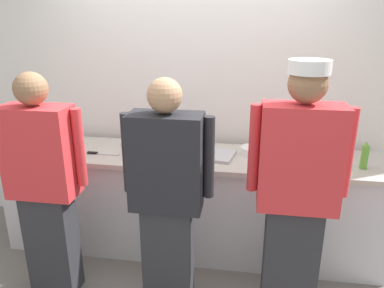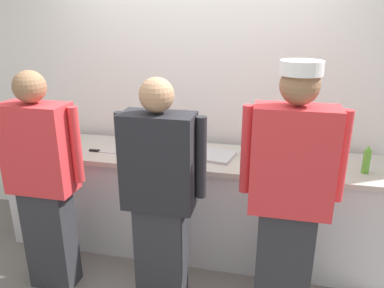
{
  "view_description": "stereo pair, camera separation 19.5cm",
  "coord_description": "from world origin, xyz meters",
  "px_view_note": "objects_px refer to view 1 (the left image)",
  "views": [
    {
      "loc": [
        0.47,
        -2.52,
        1.99
      ],
      "look_at": [
        0.02,
        0.38,
        0.98
      ],
      "focal_mm": 34.57,
      "sensor_mm": 36.0,
      "label": 1
    },
    {
      "loc": [
        0.67,
        -2.48,
        1.99
      ],
      "look_at": [
        0.02,
        0.38,
        0.98
      ],
      "focal_mm": 34.57,
      "sensor_mm": 36.0,
      "label": 2
    }
  ],
  "objects_px": {
    "chef_far_right": "(297,192)",
    "ramekin_green_sauce": "(324,163)",
    "chef_center": "(167,196)",
    "sheet_tray": "(206,154)",
    "mixing_bowl_steel": "(151,146)",
    "chef_near_left": "(45,184)",
    "ramekin_red_sauce": "(126,144)",
    "chefs_knife": "(100,153)",
    "ramekin_orange_sauce": "(62,143)",
    "plate_stack_front": "(253,150)",
    "plate_stack_rear": "(281,158)",
    "ramekin_yellow_sauce": "(318,156)",
    "deli_cup": "(66,146)",
    "squeeze_bottle_primary": "(365,156)"
  },
  "relations": [
    {
      "from": "chef_far_right",
      "to": "ramekin_green_sauce",
      "type": "xyz_separation_m",
      "value": [
        0.28,
        0.61,
        -0.03
      ]
    },
    {
      "from": "chef_center",
      "to": "sheet_tray",
      "type": "bearing_deg",
      "value": 77.28
    },
    {
      "from": "mixing_bowl_steel",
      "to": "sheet_tray",
      "type": "bearing_deg",
      "value": 1.37
    },
    {
      "from": "chef_near_left",
      "to": "sheet_tray",
      "type": "distance_m",
      "value": 1.27
    },
    {
      "from": "sheet_tray",
      "to": "chef_near_left",
      "type": "bearing_deg",
      "value": -146.09
    },
    {
      "from": "ramekin_red_sauce",
      "to": "chefs_knife",
      "type": "bearing_deg",
      "value": -122.53
    },
    {
      "from": "ramekin_green_sauce",
      "to": "ramekin_orange_sauce",
      "type": "distance_m",
      "value": 2.24
    },
    {
      "from": "plate_stack_front",
      "to": "plate_stack_rear",
      "type": "bearing_deg",
      "value": -30.39
    },
    {
      "from": "ramekin_yellow_sauce",
      "to": "plate_stack_front",
      "type": "bearing_deg",
      "value": 177.2
    },
    {
      "from": "chef_near_left",
      "to": "ramekin_orange_sauce",
      "type": "relative_size",
      "value": 15.77
    },
    {
      "from": "plate_stack_front",
      "to": "chefs_knife",
      "type": "xyz_separation_m",
      "value": [
        -1.27,
        -0.21,
        -0.02
      ]
    },
    {
      "from": "plate_stack_front",
      "to": "ramekin_orange_sauce",
      "type": "height_order",
      "value": "plate_stack_front"
    },
    {
      "from": "ramekin_yellow_sauce",
      "to": "deli_cup",
      "type": "relative_size",
      "value": 0.9
    },
    {
      "from": "ramekin_yellow_sauce",
      "to": "ramekin_green_sauce",
      "type": "bearing_deg",
      "value": -80.54
    },
    {
      "from": "chef_far_right",
      "to": "plate_stack_rear",
      "type": "distance_m",
      "value": 0.66
    },
    {
      "from": "sheet_tray",
      "to": "ramekin_green_sauce",
      "type": "relative_size",
      "value": 5.2
    },
    {
      "from": "chef_center",
      "to": "ramekin_orange_sauce",
      "type": "bearing_deg",
      "value": 145.56
    },
    {
      "from": "ramekin_yellow_sauce",
      "to": "deli_cup",
      "type": "height_order",
      "value": "deli_cup"
    },
    {
      "from": "ramekin_yellow_sauce",
      "to": "deli_cup",
      "type": "distance_m",
      "value": 2.12
    },
    {
      "from": "chef_far_right",
      "to": "ramekin_yellow_sauce",
      "type": "xyz_separation_m",
      "value": [
        0.25,
        0.76,
        -0.03
      ]
    },
    {
      "from": "chefs_knife",
      "to": "plate_stack_front",
      "type": "bearing_deg",
      "value": 9.32
    },
    {
      "from": "ramekin_orange_sauce",
      "to": "squeeze_bottle_primary",
      "type": "bearing_deg",
      "value": -3.09
    },
    {
      "from": "chef_center",
      "to": "deli_cup",
      "type": "xyz_separation_m",
      "value": [
        -1.03,
        0.65,
        0.07
      ]
    },
    {
      "from": "chef_center",
      "to": "chef_far_right",
      "type": "distance_m",
      "value": 0.83
    },
    {
      "from": "ramekin_red_sauce",
      "to": "chefs_knife",
      "type": "relative_size",
      "value": 0.34
    },
    {
      "from": "chef_center",
      "to": "ramekin_yellow_sauce",
      "type": "bearing_deg",
      "value": 36.89
    },
    {
      "from": "sheet_tray",
      "to": "ramekin_green_sauce",
      "type": "xyz_separation_m",
      "value": [
        0.94,
        -0.08,
        0.01
      ]
    },
    {
      "from": "ramekin_green_sauce",
      "to": "squeeze_bottle_primary",
      "type": "bearing_deg",
      "value": -3.48
    },
    {
      "from": "chef_near_left",
      "to": "chefs_knife",
      "type": "relative_size",
      "value": 6.05
    },
    {
      "from": "ramekin_green_sauce",
      "to": "deli_cup",
      "type": "height_order",
      "value": "deli_cup"
    },
    {
      "from": "ramekin_orange_sauce",
      "to": "ramekin_red_sauce",
      "type": "distance_m",
      "value": 0.57
    },
    {
      "from": "deli_cup",
      "to": "chefs_knife",
      "type": "relative_size",
      "value": 0.35
    },
    {
      "from": "chef_far_right",
      "to": "mixing_bowl_steel",
      "type": "height_order",
      "value": "chef_far_right"
    },
    {
      "from": "ramekin_yellow_sauce",
      "to": "chefs_knife",
      "type": "distance_m",
      "value": 1.8
    },
    {
      "from": "squeeze_bottle_primary",
      "to": "ramekin_yellow_sauce",
      "type": "bearing_deg",
      "value": 151.24
    },
    {
      "from": "mixing_bowl_steel",
      "to": "ramekin_green_sauce",
      "type": "xyz_separation_m",
      "value": [
        1.4,
        -0.07,
        -0.04
      ]
    },
    {
      "from": "ramekin_orange_sauce",
      "to": "deli_cup",
      "type": "distance_m",
      "value": 0.16
    },
    {
      "from": "chef_center",
      "to": "squeeze_bottle_primary",
      "type": "relative_size",
      "value": 7.73
    },
    {
      "from": "ramekin_orange_sauce",
      "to": "ramekin_red_sauce",
      "type": "relative_size",
      "value": 1.12
    },
    {
      "from": "ramekin_red_sauce",
      "to": "plate_stack_rear",
      "type": "bearing_deg",
      "value": -6.59
    },
    {
      "from": "chef_near_left",
      "to": "chef_center",
      "type": "distance_m",
      "value": 0.89
    },
    {
      "from": "chef_center",
      "to": "plate_stack_front",
      "type": "distance_m",
      "value": 1.0
    },
    {
      "from": "ramekin_yellow_sauce",
      "to": "sheet_tray",
      "type": "bearing_deg",
      "value": -175.47
    },
    {
      "from": "chef_near_left",
      "to": "ramekin_green_sauce",
      "type": "bearing_deg",
      "value": 17.54
    },
    {
      "from": "chef_near_left",
      "to": "ramekin_red_sauce",
      "type": "xyz_separation_m",
      "value": [
        0.32,
        0.83,
        0.04
      ]
    },
    {
      "from": "ramekin_green_sauce",
      "to": "ramekin_red_sauce",
      "type": "distance_m",
      "value": 1.68
    },
    {
      "from": "ramekin_orange_sauce",
      "to": "sheet_tray",
      "type": "bearing_deg",
      "value": -1.79
    },
    {
      "from": "plate_stack_rear",
      "to": "chefs_knife",
      "type": "xyz_separation_m",
      "value": [
        -1.49,
        -0.08,
        -0.02
      ]
    },
    {
      "from": "chef_near_left",
      "to": "mixing_bowl_steel",
      "type": "bearing_deg",
      "value": 49.77
    },
    {
      "from": "sheet_tray",
      "to": "ramekin_red_sauce",
      "type": "xyz_separation_m",
      "value": [
        -0.73,
        0.12,
        0.01
      ]
    }
  ]
}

